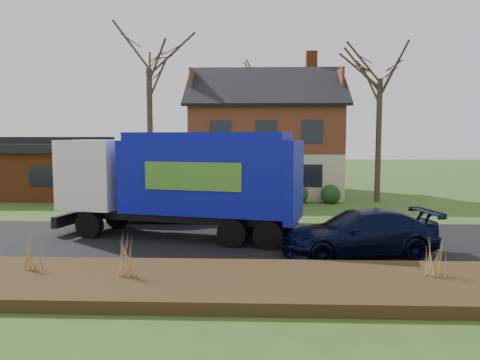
{
  "coord_description": "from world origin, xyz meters",
  "views": [
    {
      "loc": [
        1.59,
        -16.42,
        3.74
      ],
      "look_at": [
        0.82,
        2.5,
        1.96
      ],
      "focal_mm": 35.0,
      "sensor_mm": 36.0,
      "label": 1
    }
  ],
  "objects": [
    {
      "name": "road",
      "position": [
        0.0,
        0.0,
        0.01
      ],
      "size": [
        80.0,
        7.0,
        0.02
      ],
      "primitive_type": "cube",
      "color": "black",
      "rests_on": "ground"
    },
    {
      "name": "main_house",
      "position": [
        1.49,
        13.91,
        4.03
      ],
      "size": [
        12.95,
        8.95,
        9.26
      ],
      "color": "#C1B99B",
      "rests_on": "ground"
    },
    {
      "name": "silver_sedan",
      "position": [
        -2.62,
        3.75,
        0.79
      ],
      "size": [
        4.82,
        1.8,
        1.57
      ],
      "primitive_type": "imported",
      "rotation": [
        0.0,
        0.0,
        1.6
      ],
      "color": "#989B9F",
      "rests_on": "ground"
    },
    {
      "name": "grass_clump_mid",
      "position": [
        -1.68,
        -5.23,
        0.81
      ],
      "size": [
        0.37,
        0.3,
        1.02
      ],
      "color": "tan",
      "rests_on": "mulch_verge"
    },
    {
      "name": "ranch_house",
      "position": [
        -12.0,
        13.0,
        1.81
      ],
      "size": [
        9.8,
        8.2,
        3.7
      ],
      "color": "brown",
      "rests_on": "ground"
    },
    {
      "name": "navy_wagon",
      "position": [
        4.76,
        -1.8,
        0.72
      ],
      "size": [
        5.24,
        3.0,
        1.43
      ],
      "primitive_type": "imported",
      "rotation": [
        0.0,
        0.0,
        -1.36
      ],
      "color": "black",
      "rests_on": "ground"
    },
    {
      "name": "grass_clump_east",
      "position": [
        5.98,
        -4.95,
        0.77
      ],
      "size": [
        0.37,
        0.31,
        0.93
      ],
      "color": "tan",
      "rests_on": "mulch_verge"
    },
    {
      "name": "tree_back",
      "position": [
        1.83,
        21.8,
        8.84
      ],
      "size": [
        3.35,
        3.35,
        10.6
      ],
      "color": "#3D2D24",
      "rests_on": "ground"
    },
    {
      "name": "tree_front_east",
      "position": [
        8.34,
        10.36,
        8.06
      ],
      "size": [
        3.57,
        3.57,
        9.92
      ],
      "color": "#403026",
      "rests_on": "ground"
    },
    {
      "name": "garbage_truck",
      "position": [
        -1.17,
        0.51,
        2.24
      ],
      "size": [
        9.37,
        4.39,
        3.88
      ],
      "rotation": [
        0.0,
        0.0,
        -0.23
      ],
      "color": "black",
      "rests_on": "ground"
    },
    {
      "name": "tree_front_west",
      "position": [
        -4.17,
        8.19,
        8.32
      ],
      "size": [
        3.4,
        3.4,
        10.1
      ],
      "color": "#3C2E24",
      "rests_on": "ground"
    },
    {
      "name": "ground",
      "position": [
        0.0,
        0.0,
        0.0
      ],
      "size": [
        120.0,
        120.0,
        0.0
      ],
      "primitive_type": "plane",
      "color": "#2F531B",
      "rests_on": "ground"
    },
    {
      "name": "grass_clump_west",
      "position": [
        -4.29,
        -4.79,
        0.74
      ],
      "size": [
        0.33,
        0.27,
        0.88
      ],
      "color": "olive",
      "rests_on": "mulch_verge"
    },
    {
      "name": "mulch_verge",
      "position": [
        0.0,
        -5.3,
        0.15
      ],
      "size": [
        80.0,
        3.5,
        0.3
      ],
      "primitive_type": "cube",
      "color": "black",
      "rests_on": "ground"
    }
  ]
}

